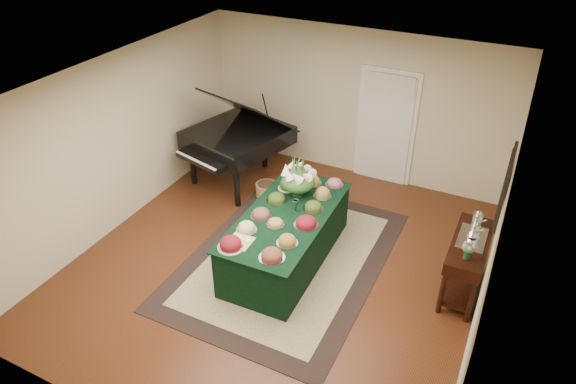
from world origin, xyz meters
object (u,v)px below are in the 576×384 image
at_px(floral_centerpiece, 298,177).
at_px(mahogany_sideboard, 468,253).
at_px(grand_piano, 237,137).
at_px(buffet_table, 287,237).

relative_size(floral_centerpiece, mahogany_sideboard, 0.42).
bearing_deg(grand_piano, buffet_table, -42.62).
bearing_deg(mahogany_sideboard, buffet_table, -169.78).
bearing_deg(buffet_table, mahogany_sideboard, 10.22).
xyz_separation_m(buffet_table, floral_centerpiece, (-0.08, 0.54, 0.70)).
bearing_deg(grand_piano, floral_centerpiece, -32.81).
distance_m(grand_piano, mahogany_sideboard, 4.37).
xyz_separation_m(floral_centerpiece, mahogany_sideboard, (2.50, -0.10, -0.44)).
relative_size(floral_centerpiece, grand_piano, 0.26).
height_order(buffet_table, mahogany_sideboard, mahogany_sideboard).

